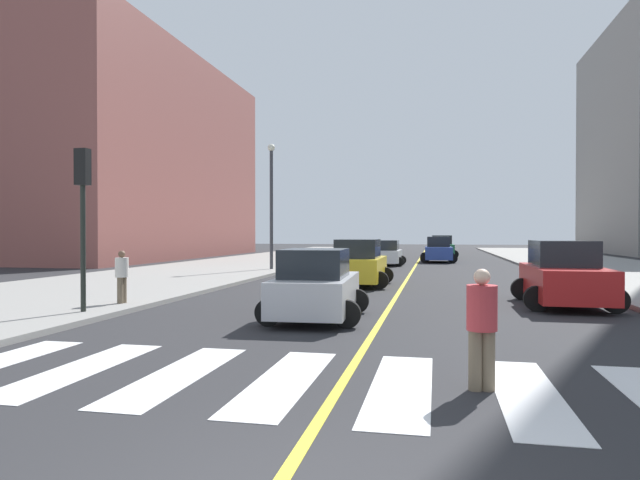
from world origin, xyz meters
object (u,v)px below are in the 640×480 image
Objects in this scene: pedestrian_crossing at (482,323)px; car_yellow_fourth at (359,264)px; fire_hydrant at (555,263)px; car_green_nearest at (442,247)px; traffic_light_far_corner at (83,197)px; car_red_sixth at (564,275)px; pedestrian_walking_west at (122,274)px; car_blue_third at (438,250)px; street_lamp at (271,195)px; car_silver_fifth at (316,286)px; car_white_second at (388,254)px.

car_yellow_fourth is at bearing -84.86° from pedestrian_crossing.
car_green_nearest is at bearing 108.04° from fire_hydrant.
fire_hydrant is at bearing 51.61° from traffic_light_far_corner.
car_red_sixth is 13.87m from pedestrian_walking_west.
car_yellow_fourth is 16.18m from pedestrian_crossing.
car_green_nearest is at bearing -98.91° from pedestrian_crossing.
traffic_light_far_corner reaches higher than car_red_sixth.
street_lamp is (-9.88, -12.84, 3.63)m from car_blue_third.
pedestrian_crossing is 26.12m from street_lamp.
car_yellow_fourth is at bearing -35.94° from car_red_sixth.
pedestrian_crossing is at bearing -119.90° from pedestrian_walking_west.
street_lamp is at bearing -44.16° from car_red_sixth.
street_lamp is at bearing 62.48° from car_green_nearest.
car_silver_fifth is 8.32m from car_red_sixth.
car_red_sixth is at bearing -44.27° from street_lamp.
fire_hydrant is (6.09, 25.71, -0.41)m from pedestrian_crossing.
car_white_second is at bearing 54.41° from car_blue_third.
car_white_second is 0.88× the size of car_yellow_fourth.
street_lamp is (-6.55, 17.63, 3.69)m from car_silver_fifth.
pedestrian_walking_west is at bearing -125.74° from car_yellow_fourth.
fire_hydrant is (10.13, -5.61, -0.26)m from car_white_second.
car_yellow_fourth is 0.61× the size of street_lamp.
car_white_second is 31.58m from pedestrian_crossing.
car_green_nearest reaches higher than car_white_second.
street_lamp reaches higher than car_green_nearest.
car_white_second is 4.53× the size of fire_hydrant.
car_yellow_fourth is 10.60m from pedestrian_walking_west.
car_red_sixth is 5.21× the size of fire_hydrant.
car_blue_third is 16.60m from street_lamp.
car_yellow_fourth reaches higher than pedestrian_walking_west.
car_white_second is 0.94× the size of car_silver_fifth.
car_blue_third is (-0.35, -8.26, -0.03)m from car_green_nearest.
traffic_light_far_corner is at bearing -174.66° from car_silver_fifth.
car_red_sixth is at bearing -36.23° from car_yellow_fourth.
car_yellow_fourth is 9.02m from car_red_sixth.
pedestrian_walking_west is at bearing -131.03° from fire_hydrant.
fire_hydrant is (16.25, 20.52, -2.73)m from traffic_light_far_corner.
car_white_second is 0.87× the size of car_red_sixth.
traffic_light_far_corner is at bearing 74.12° from car_green_nearest.
pedestrian_walking_west is (-13.46, -3.32, 0.08)m from car_red_sixth.
car_red_sixth is at bearing -70.22° from car_white_second.
car_green_nearest is 8.27m from car_blue_third.
pedestrian_crossing is at bearing -75.97° from car_yellow_fourth.
car_blue_third is 0.99× the size of car_red_sixth.
car_blue_third is at bearing 81.22° from car_silver_fifth.
car_blue_third is 5.13× the size of fire_hydrant.
traffic_light_far_corner is (-13.49, -5.18, 2.34)m from car_red_sixth.
street_lamp is at bearing -75.48° from pedestrian_crossing.
car_silver_fifth reaches higher than pedestrian_crossing.
traffic_light_far_corner is at bearing -102.78° from car_white_second.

